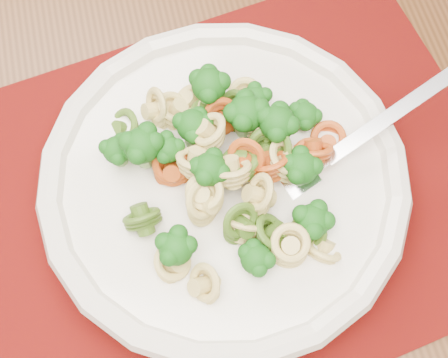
# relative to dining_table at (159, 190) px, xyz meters

# --- Properties ---
(dining_table) EXTENTS (1.50, 1.24, 0.74)m
(dining_table) POSITION_rel_dining_table_xyz_m (0.00, 0.00, 0.00)
(dining_table) COLOR #563118
(dining_table) RESTS_ON ground
(placemat) EXTENTS (0.54, 0.50, 0.00)m
(placemat) POSITION_rel_dining_table_xyz_m (0.08, -0.04, 0.11)
(placemat) COLOR #540C03
(placemat) RESTS_ON dining_table
(pasta_bowl) EXTENTS (0.28, 0.28, 0.05)m
(pasta_bowl) POSITION_rel_dining_table_xyz_m (0.07, -0.04, 0.15)
(pasta_bowl) COLOR silver
(pasta_bowl) RESTS_ON placemat
(pasta_broccoli_heap) EXTENTS (0.24, 0.24, 0.06)m
(pasta_broccoli_heap) POSITION_rel_dining_table_xyz_m (0.07, -0.04, 0.16)
(pasta_broccoli_heap) COLOR #DDCB6D
(pasta_broccoli_heap) RESTS_ON pasta_bowl
(fork) EXTENTS (0.16, 0.13, 0.08)m
(fork) POSITION_rel_dining_table_xyz_m (0.13, -0.04, 0.16)
(fork) COLOR silver
(fork) RESTS_ON pasta_bowl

